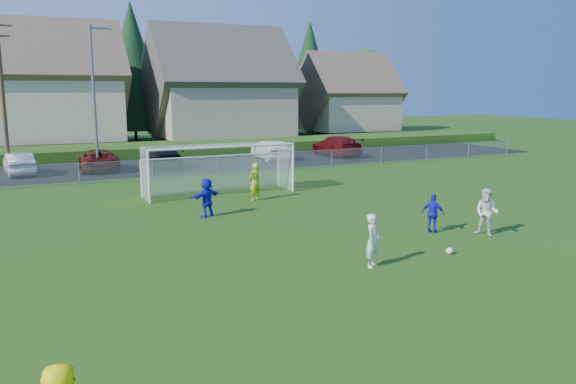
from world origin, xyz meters
name	(u,v)px	position (x,y,z in m)	size (l,w,h in m)	color
ground	(427,299)	(0.00, 0.00, 0.00)	(160.00, 160.00, 0.00)	#193D0C
asphalt_lot	(164,166)	(0.00, 27.50, 0.01)	(60.00, 60.00, 0.00)	black
grass_embankment	(142,150)	(0.00, 35.00, 0.40)	(70.00, 6.00, 0.80)	#1E420F
soccer_ball	(450,251)	(3.17, 2.80, 0.11)	(0.22, 0.22, 0.22)	white
player_white_a	(373,240)	(0.25, 2.80, 0.79)	(0.58, 0.38, 1.59)	white
player_white_b	(487,212)	(5.92, 4.05, 0.85)	(0.83, 0.64, 1.70)	white
player_blue_a	(433,214)	(4.49, 5.20, 0.71)	(0.83, 0.35, 1.42)	#1615C4
player_blue_b	(207,197)	(-2.09, 11.31, 0.80)	(1.48, 0.47, 1.60)	#1615C4
goalkeeper	(255,182)	(1.01, 13.68, 0.89)	(0.65, 0.42, 1.77)	#B0CC18
car_b	(19,164)	(-8.95, 27.38, 0.68)	(1.45, 4.15, 1.37)	silver
car_c	(98,160)	(-4.30, 27.30, 0.69)	(2.28, 4.96, 1.38)	#630E0B
car_d	(161,157)	(-0.34, 26.83, 0.73)	(2.04, 5.02, 1.46)	black
car_f	(270,150)	(7.89, 27.58, 0.71)	(1.51, 4.32, 1.42)	white
car_g	(336,146)	(13.72, 27.73, 0.79)	(2.21, 5.43, 1.58)	maroon
soccer_goal	(218,161)	(0.00, 16.05, 1.63)	(7.42, 1.90, 2.50)	white
chainlink_fence	(186,167)	(0.00, 22.00, 0.63)	(52.06, 0.06, 1.20)	gray
streetlight	(95,95)	(-4.45, 26.00, 4.84)	(1.38, 0.18, 9.00)	slate
utility_pole	(2,90)	(-9.50, 27.00, 5.15)	(1.60, 0.26, 10.00)	#473321
houses_row	(144,65)	(1.97, 42.46, 7.33)	(53.90, 11.45, 13.27)	tan
tree_row	(122,72)	(1.04, 48.74, 6.91)	(65.98, 12.36, 13.80)	#382616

